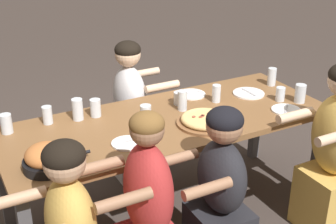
# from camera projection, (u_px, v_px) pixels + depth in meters

# --- Properties ---
(ground_plane) EXTENTS (18.00, 18.00, 0.00)m
(ground_plane) POSITION_uv_depth(u_px,v_px,m) (168.00, 212.00, 3.46)
(ground_plane) COLOR #423833
(ground_plane) RESTS_ON ground
(dining_table) EXTENTS (2.24, 0.86, 0.77)m
(dining_table) POSITION_uv_depth(u_px,v_px,m) (168.00, 129.00, 3.18)
(dining_table) COLOR brown
(dining_table) RESTS_ON ground
(pizza_board_main) EXTENTS (0.38, 0.38, 0.05)m
(pizza_board_main) POSITION_uv_depth(u_px,v_px,m) (205.00, 120.00, 3.06)
(pizza_board_main) COLOR brown
(pizza_board_main) RESTS_ON dining_table
(skillet_bowl) EXTENTS (0.38, 0.26, 0.15)m
(skillet_bowl) POSITION_uv_depth(u_px,v_px,m) (46.00, 158.00, 2.54)
(skillet_bowl) COLOR black
(skillet_bowl) RESTS_ON dining_table
(empty_plate_a) EXTENTS (0.19, 0.19, 0.02)m
(empty_plate_a) POSITION_uv_depth(u_px,v_px,m) (127.00, 143.00, 2.82)
(empty_plate_a) COLOR white
(empty_plate_a) RESTS_ON dining_table
(empty_plate_b) EXTENTS (0.21, 0.21, 0.02)m
(empty_plate_b) POSITION_uv_depth(u_px,v_px,m) (286.00, 110.00, 3.26)
(empty_plate_b) COLOR white
(empty_plate_b) RESTS_ON dining_table
(empty_plate_c) EXTENTS (0.24, 0.24, 0.02)m
(empty_plate_c) POSITION_uv_depth(u_px,v_px,m) (249.00, 93.00, 3.53)
(empty_plate_c) COLOR white
(empty_plate_c) RESTS_ON dining_table
(empty_plate_d) EXTENTS (0.21, 0.21, 0.02)m
(empty_plate_d) POSITION_uv_depth(u_px,v_px,m) (192.00, 94.00, 3.52)
(empty_plate_d) COLOR white
(empty_plate_d) RESTS_ON dining_table
(cocktail_glass_blue) EXTENTS (0.08, 0.08, 0.12)m
(cocktail_glass_blue) POSITION_uv_depth(u_px,v_px,m) (179.00, 99.00, 3.35)
(cocktail_glass_blue) COLOR silver
(cocktail_glass_blue) RESTS_ON dining_table
(drinking_glass_a) EXTENTS (0.07, 0.07, 0.13)m
(drinking_glass_a) POSITION_uv_depth(u_px,v_px,m) (146.00, 115.00, 3.06)
(drinking_glass_a) COLOR silver
(drinking_glass_a) RESTS_ON dining_table
(drinking_glass_b) EXTENTS (0.08, 0.08, 0.13)m
(drinking_glass_b) POSITION_uv_depth(u_px,v_px,m) (300.00, 94.00, 3.38)
(drinking_glass_b) COLOR silver
(drinking_glass_b) RESTS_ON dining_table
(drinking_glass_c) EXTENTS (0.07, 0.07, 0.12)m
(drinking_glass_c) POSITION_uv_depth(u_px,v_px,m) (96.00, 109.00, 3.16)
(drinking_glass_c) COLOR silver
(drinking_glass_c) RESTS_ON dining_table
(drinking_glass_d) EXTENTS (0.07, 0.07, 0.14)m
(drinking_glass_d) POSITION_uv_depth(u_px,v_px,m) (182.00, 102.00, 3.25)
(drinking_glass_d) COLOR silver
(drinking_glass_d) RESTS_ON dining_table
(drinking_glass_e) EXTENTS (0.07, 0.07, 0.13)m
(drinking_glass_e) POSITION_uv_depth(u_px,v_px,m) (6.00, 125.00, 2.93)
(drinking_glass_e) COLOR silver
(drinking_glass_e) RESTS_ON dining_table
(drinking_glass_f) EXTENTS (0.07, 0.07, 0.14)m
(drinking_glass_f) POSITION_uv_depth(u_px,v_px,m) (272.00, 78.00, 3.68)
(drinking_glass_f) COLOR silver
(drinking_glass_f) RESTS_ON dining_table
(drinking_glass_g) EXTENTS (0.07, 0.07, 0.15)m
(drinking_glass_g) POSITION_uv_depth(u_px,v_px,m) (78.00, 111.00, 3.11)
(drinking_glass_g) COLOR silver
(drinking_glass_g) RESTS_ON dining_table
(drinking_glass_h) EXTENTS (0.07, 0.07, 0.12)m
(drinking_glass_h) POSITION_uv_depth(u_px,v_px,m) (47.00, 116.00, 3.06)
(drinking_glass_h) COLOR silver
(drinking_glass_h) RESTS_ON dining_table
(drinking_glass_i) EXTENTS (0.06, 0.06, 0.13)m
(drinking_glass_i) POSITION_uv_depth(u_px,v_px,m) (216.00, 95.00, 3.38)
(drinking_glass_i) COLOR silver
(drinking_glass_i) RESTS_ON dining_table
(drinking_glass_j) EXTENTS (0.07, 0.07, 0.10)m
(drinking_glass_j) POSITION_uv_depth(u_px,v_px,m) (280.00, 95.00, 3.40)
(drinking_glass_j) COLOR silver
(drinking_glass_j) RESTS_ON dining_table
(diner_near_right) EXTENTS (0.51, 0.40, 1.21)m
(diner_near_right) POSITION_uv_depth(u_px,v_px,m) (332.00, 157.00, 3.08)
(diner_near_right) COLOR gold
(diner_near_right) RESTS_ON ground
(diner_far_center) EXTENTS (0.51, 0.40, 1.14)m
(diner_far_center) POSITION_uv_depth(u_px,v_px,m) (130.00, 115.00, 3.77)
(diner_far_center) COLOR silver
(diner_far_center) RESTS_ON ground
(diner_near_midleft) EXTENTS (0.51, 0.40, 1.18)m
(diner_near_midleft) POSITION_uv_depth(u_px,v_px,m) (148.00, 221.00, 2.52)
(diner_near_midleft) COLOR #B22D2D
(diner_near_midleft) RESTS_ON ground
(diner_near_center) EXTENTS (0.51, 0.40, 1.11)m
(diner_near_center) POSITION_uv_depth(u_px,v_px,m) (219.00, 201.00, 2.72)
(diner_near_center) COLOR #232328
(diner_near_center) RESTS_ON ground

